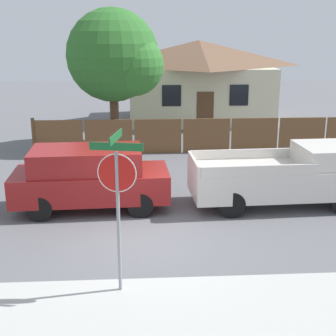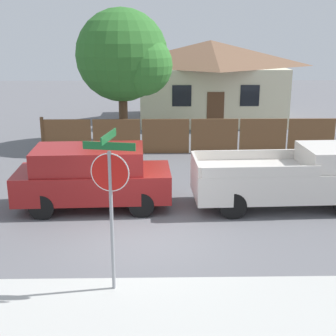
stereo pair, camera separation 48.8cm
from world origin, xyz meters
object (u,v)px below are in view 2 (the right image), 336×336
Objects in this scene: house at (210,79)px; stop_sign at (110,185)px; oak_tree at (126,58)px; red_suv at (92,176)px; orange_pickup at (289,177)px.

house is 2.65× the size of stop_sign.
oak_tree reaches higher than red_suv.
oak_tree reaches higher than stop_sign.
red_suv is (-4.92, -14.48, -1.38)m from house.
stop_sign reaches higher than orange_pickup.
oak_tree is 8.63m from red_suv.
red_suv is 0.85× the size of orange_pickup.
stop_sign is at bearing -87.70° from oak_tree.
house is at bearing 90.98° from orange_pickup.
orange_pickup is at bearing -2.30° from red_suv.
oak_tree reaches higher than orange_pickup.
red_suv reaches higher than orange_pickup.
house reaches higher than stop_sign.
orange_pickup is at bearing -86.61° from house.
oak_tree reaches higher than house.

